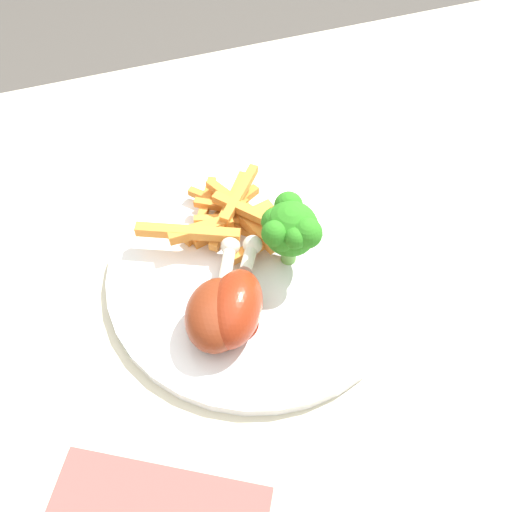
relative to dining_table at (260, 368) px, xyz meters
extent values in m
plane|color=#4C4742|center=(0.00, 0.00, -0.64)|extent=(6.00, 6.00, 0.00)
cube|color=beige|center=(0.00, 0.00, 0.08)|extent=(1.16, 0.87, 0.03)
cylinder|color=#9C9582|center=(-0.52, -0.37, -0.29)|extent=(0.06, 0.06, 0.71)
cylinder|color=white|center=(-0.01, -0.05, 0.11)|extent=(0.30, 0.30, 0.01)
cylinder|color=#75B751|center=(-0.05, -0.05, 0.13)|extent=(0.02, 0.02, 0.03)
sphere|color=#2A791C|center=(-0.05, -0.05, 0.16)|extent=(0.05, 0.05, 0.05)
sphere|color=#2A791C|center=(-0.06, -0.03, 0.17)|extent=(0.03, 0.03, 0.03)
sphere|color=#2A791C|center=(-0.05, -0.07, 0.17)|extent=(0.03, 0.03, 0.03)
sphere|color=#2A791C|center=(-0.04, -0.03, 0.17)|extent=(0.02, 0.02, 0.02)
sphere|color=#2A791C|center=(-0.04, -0.04, 0.16)|extent=(0.03, 0.03, 0.03)
sphere|color=#2A791C|center=(-0.03, -0.06, 0.16)|extent=(0.03, 0.03, 0.03)
sphere|color=#2A791C|center=(-0.03, -0.04, 0.17)|extent=(0.02, 0.02, 0.02)
cube|color=orange|center=(-0.01, -0.11, 0.12)|extent=(0.09, 0.03, 0.01)
cube|color=orange|center=(0.00, -0.12, 0.12)|extent=(0.06, 0.04, 0.01)
cube|color=orange|center=(-0.01, -0.13, 0.12)|extent=(0.08, 0.08, 0.01)
cube|color=orange|center=(0.03, -0.10, 0.14)|extent=(0.07, 0.01, 0.01)
cube|color=orange|center=(-0.02, -0.10, 0.13)|extent=(0.04, 0.10, 0.01)
cube|color=orange|center=(-0.01, -0.12, 0.13)|extent=(0.07, 0.09, 0.01)
cube|color=orange|center=(0.00, -0.11, 0.13)|extent=(0.07, 0.02, 0.01)
cube|color=orange|center=(0.04, -0.10, 0.14)|extent=(0.10, 0.05, 0.01)
cube|color=orange|center=(-0.02, -0.11, 0.13)|extent=(0.10, 0.06, 0.01)
cube|color=orange|center=(0.00, -0.13, 0.12)|extent=(0.10, 0.06, 0.01)
cube|color=orange|center=(-0.02, -0.09, 0.12)|extent=(0.06, 0.05, 0.01)
cube|color=orange|center=(-0.01, -0.13, 0.14)|extent=(0.04, 0.06, 0.01)
cube|color=orange|center=(-0.01, -0.12, 0.14)|extent=(0.06, 0.08, 0.01)
cube|color=orange|center=(-0.03, -0.07, 0.12)|extent=(0.09, 0.03, 0.01)
cube|color=orange|center=(-0.03, -0.09, 0.14)|extent=(0.07, 0.08, 0.01)
cube|color=orange|center=(0.01, -0.14, 0.12)|extent=(0.04, 0.07, 0.01)
cube|color=orange|center=(-0.02, -0.13, 0.14)|extent=(0.06, 0.07, 0.01)
cube|color=orange|center=(-0.03, -0.12, 0.12)|extent=(0.04, 0.06, 0.01)
cylinder|color=#581B0D|center=(0.04, 0.00, 0.11)|extent=(0.05, 0.05, 0.00)
ellipsoid|color=maroon|center=(0.04, 0.00, 0.13)|extent=(0.08, 0.09, 0.05)
cylinder|color=beige|center=(0.02, -0.05, 0.13)|extent=(0.03, 0.04, 0.01)
sphere|color=silver|center=(0.01, -0.07, 0.13)|extent=(0.02, 0.02, 0.02)
cylinder|color=#63180B|center=(0.02, 0.00, 0.11)|extent=(0.04, 0.04, 0.00)
ellipsoid|color=maroon|center=(0.02, 0.00, 0.14)|extent=(0.08, 0.09, 0.05)
cylinder|color=beige|center=(-0.01, -0.05, 0.13)|extent=(0.03, 0.03, 0.01)
sphere|color=silver|center=(-0.01, -0.07, 0.13)|extent=(0.02, 0.02, 0.02)
camera|label=1|loc=(0.09, 0.26, 0.57)|focal=40.16mm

